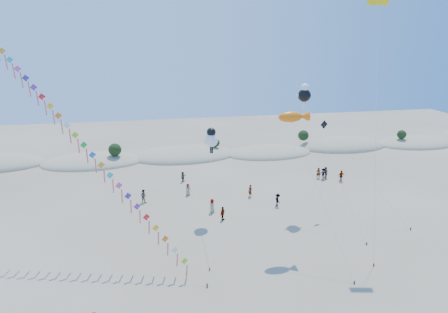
# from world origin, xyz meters

# --- Properties ---
(dune_ridge) EXTENTS (145.30, 11.49, 5.57)m
(dune_ridge) POSITION_xyz_m (1.06, 45.14, 0.11)
(dune_ridge) COLOR gray
(dune_ridge) RESTS_ON ground
(kite_train) EXTENTS (21.91, 17.33, 23.64)m
(kite_train) POSITION_xyz_m (-12.95, 15.64, 12.27)
(kite_train) COLOR #3F2D1E
(kite_train) RESTS_ON ground
(fish_kite) EXTENTS (4.58, 9.61, 13.91)m
(fish_kite) POSITION_xyz_m (8.37, 13.40, 13.33)
(fish_kite) COLOR #3F2D1E
(fish_kite) RESTS_ON ground
(cartoon_kite_low) EXTENTS (2.99, 12.43, 10.98)m
(cartoon_kite_low) POSITION_xyz_m (1.21, 20.47, 9.68)
(cartoon_kite_low) COLOR #3F2D1E
(cartoon_kite_low) RESTS_ON ground
(cartoon_kite_high) EXTENTS (4.39, 11.77, 15.70)m
(cartoon_kite_high) POSITION_xyz_m (12.66, 21.14, 14.43)
(cartoon_kite_high) COLOR #3F2D1E
(cartoon_kite_high) RESTS_ON ground
(parafoil_kite) EXTENTS (2.98, 7.87, 24.49)m
(parafoil_kite) POSITION_xyz_m (16.38, 13.71, 23.38)
(parafoil_kite) COLOR #3F2D1E
(parafoil_kite) RESTS_ON ground
(dark_kite) EXTENTS (8.32, 8.02, 11.39)m
(dark_kite) POSITION_xyz_m (16.95, 17.97, 8.05)
(dark_kite) COLOR #3F2D1E
(dark_kite) RESTS_ON ground
(beachgoers) EXTENTS (30.49, 14.88, 1.83)m
(beachgoers) POSITION_xyz_m (8.63, 26.26, 0.86)
(beachgoers) COLOR slate
(beachgoers) RESTS_ON ground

